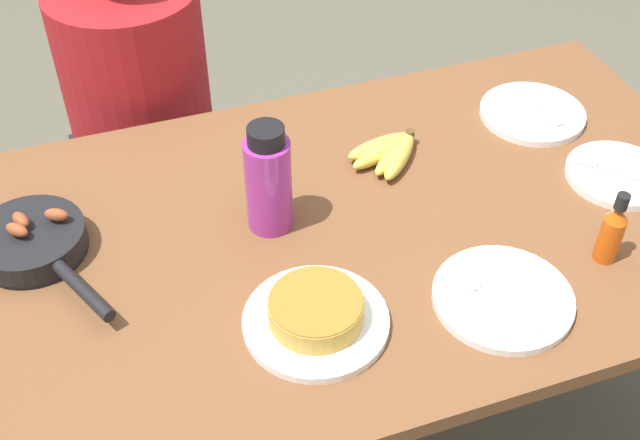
# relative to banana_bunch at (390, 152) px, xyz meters

# --- Properties ---
(dining_table) EXTENTS (1.73, 0.92, 0.76)m
(dining_table) POSITION_rel_banana_bunch_xyz_m (-0.21, -0.16, -0.11)
(dining_table) COLOR brown
(dining_table) RESTS_ON ground_plane
(banana_bunch) EXTENTS (0.18, 0.15, 0.04)m
(banana_bunch) POSITION_rel_banana_bunch_xyz_m (0.00, 0.00, 0.00)
(banana_bunch) COLOR gold
(banana_bunch) RESTS_ON dining_table
(skillet) EXTENTS (0.23, 0.35, 0.08)m
(skillet) POSITION_rel_banana_bunch_xyz_m (-0.73, -0.05, 0.01)
(skillet) COLOR black
(skillet) RESTS_ON dining_table
(frittata_plate_center) EXTENTS (0.25, 0.25, 0.06)m
(frittata_plate_center) POSITION_rel_banana_bunch_xyz_m (-0.30, -0.38, 0.01)
(frittata_plate_center) COLOR white
(frittata_plate_center) RESTS_ON dining_table
(empty_plate_near_front) EXTENTS (0.25, 0.25, 0.02)m
(empty_plate_near_front) POSITION_rel_banana_bunch_xyz_m (0.03, -0.44, -0.01)
(empty_plate_near_front) COLOR white
(empty_plate_near_front) RESTS_ON dining_table
(empty_plate_far_left) EXTENTS (0.21, 0.21, 0.02)m
(empty_plate_far_left) POSITION_rel_banana_bunch_xyz_m (0.42, -0.21, -0.01)
(empty_plate_far_left) COLOR white
(empty_plate_far_left) RESTS_ON dining_table
(empty_plate_far_right) EXTENTS (0.24, 0.24, 0.02)m
(empty_plate_far_right) POSITION_rel_banana_bunch_xyz_m (0.37, 0.04, -0.01)
(empty_plate_far_right) COLOR white
(empty_plate_far_right) RESTS_ON dining_table
(water_bottle) EXTENTS (0.09, 0.09, 0.23)m
(water_bottle) POSITION_rel_banana_bunch_xyz_m (-0.30, -0.11, 0.09)
(water_bottle) COLOR #992D89
(water_bottle) RESTS_ON dining_table
(hot_sauce_bottle) EXTENTS (0.04, 0.04, 0.15)m
(hot_sauce_bottle) POSITION_rel_banana_bunch_xyz_m (0.26, -0.40, 0.05)
(hot_sauce_bottle) COLOR #C64C0F
(hot_sauce_bottle) RESTS_ON dining_table
(person_figure) EXTENTS (0.39, 0.39, 1.23)m
(person_figure) POSITION_rel_banana_bunch_xyz_m (-0.46, 0.52, -0.27)
(person_figure) COLOR black
(person_figure) RESTS_ON ground_plane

